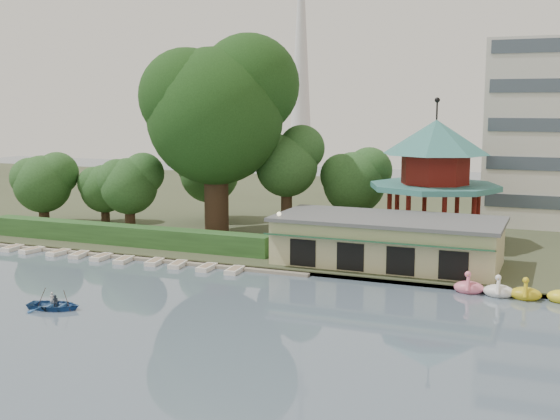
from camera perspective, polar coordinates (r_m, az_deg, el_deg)
The scene contains 14 objects.
ground_plane at distance 43.57m, azimuth -11.64°, elevation -9.69°, with size 220.00×220.00×0.00m, color slate.
shore at distance 90.30m, azimuth 7.01°, elevation 0.06°, with size 220.00×70.00×0.40m, color #424930.
embankment at distance 58.11m, azimuth -2.09°, elevation -4.72°, with size 220.00×0.60×0.30m, color gray.
dock at distance 63.81m, azimuth -12.02°, elevation -3.72°, with size 34.00×1.60×0.24m, color gray.
boathouse at distance 58.81m, azimuth 8.72°, elevation -2.44°, with size 18.60×9.39×3.90m.
pavilion at distance 67.44m, azimuth 12.48°, elevation 3.26°, with size 12.40×12.40×13.50m.
broadcast_tower at distance 187.17m, azimuth 1.73°, elevation 14.90°, with size 8.00×8.00×96.00m.
hedge at distance 67.92m, azimuth -12.58°, elevation -1.98°, with size 30.00×2.00×1.80m, color #2D5927.
lamp_post at distance 58.41m, azimuth -0.08°, elevation -1.45°, with size 0.36×0.36×4.28m.
big_tree at distance 70.22m, azimuth -5.07°, elevation 8.42°, with size 14.91×13.89×20.10m.
small_trees at distance 75.77m, azimuth -6.64°, elevation 2.84°, with size 40.07×16.41×11.05m.
swan_boats at distance 52.46m, azimuth 20.96°, elevation -6.49°, with size 13.27×2.07×1.92m.
moored_rowboats at distance 63.87m, azimuth -14.23°, elevation -3.73°, with size 27.18×2.80×0.36m.
rowboat_with_passengers at distance 49.46m, azimuth -17.90°, elevation -7.08°, with size 5.63×4.49×2.01m.
Camera 1 is at (23.35, -34.20, 13.57)m, focal length 45.00 mm.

